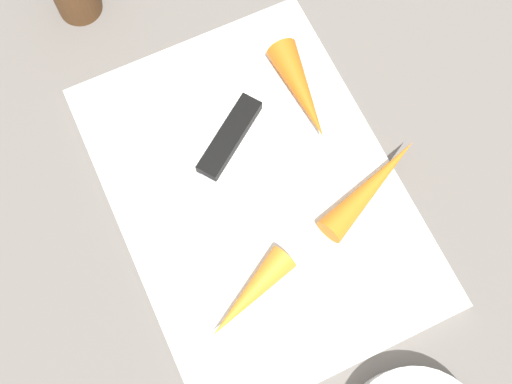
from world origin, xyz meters
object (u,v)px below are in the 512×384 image
at_px(cutting_board, 256,194).
at_px(knife, 225,147).
at_px(carrot_longest, 372,186).
at_px(carrot_medium, 302,91).
at_px(carrot_shortest, 249,295).

height_order(cutting_board, knife, knife).
bearing_deg(carrot_longest, cutting_board, 133.83).
height_order(cutting_board, carrot_medium, carrot_medium).
xyz_separation_m(carrot_shortest, carrot_medium, (-0.16, 0.13, 0.00)).
xyz_separation_m(knife, carrot_shortest, (0.14, -0.04, 0.01)).
bearing_deg(carrot_medium, knife, -75.67).
bearing_deg(knife, carrot_medium, 155.83).
relative_size(knife, carrot_shortest, 1.84).
bearing_deg(cutting_board, carrot_shortest, -28.50).
xyz_separation_m(knife, carrot_longest, (0.10, 0.11, 0.01)).
height_order(carrot_longest, carrot_medium, carrot_medium).
xyz_separation_m(cutting_board, knife, (-0.05, -0.01, 0.01)).
xyz_separation_m(carrot_longest, carrot_medium, (-0.11, -0.02, 0.00)).
distance_m(cutting_board, carrot_shortest, 0.10).
relative_size(carrot_shortest, carrot_medium, 0.91).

